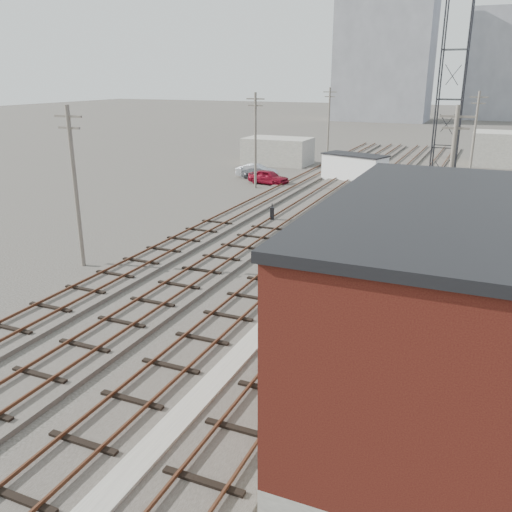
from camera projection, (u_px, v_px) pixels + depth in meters
The scene contains 23 objects.
ground at pixel (409, 173), 61.48m from camera, with size 320.00×320.00×0.00m, color #282621.
track_right at pixel (401, 215), 42.22m from camera, with size 3.20×90.00×0.39m.
track_mid_right at pixel (351, 210), 43.73m from camera, with size 3.20×90.00×0.39m.
track_mid_left at pixel (304, 206), 45.24m from camera, with size 3.20×90.00×0.39m.
track_left at pixel (260, 202), 46.75m from camera, with size 3.20×90.00×0.39m.
platform_curb at pixel (244, 353), 21.21m from camera, with size 0.90×28.00×0.26m, color gray.
brick_building at pixel (434, 323), 15.72m from camera, with size 6.54×12.20×7.22m.
lattice_tower at pixel (447, 123), 35.27m from camera, with size 1.60×1.60×15.00m.
utility_pole_left_a at pixel (75, 183), 29.86m from camera, with size 1.80×0.24×9.00m.
utility_pole_left_b at pixel (255, 138), 51.62m from camera, with size 1.80×0.24×9.00m.
utility_pole_left_c at pixel (329, 120), 73.38m from camera, with size 1.80×0.24×9.00m.
utility_pole_right_a at pixel (450, 184), 29.65m from camera, with size 1.80×0.24×9.00m.
utility_pole_right_b at pixel (475, 133), 55.77m from camera, with size 1.80×0.24×9.00m.
apartment_left at pixel (385, 56), 128.81m from camera, with size 22.00×14.00×30.00m, color gray.
apartment_right at pixel (502, 65), 132.69m from camera, with size 16.00×12.00×26.00m, color gray.
shed_left at pixel (278, 151), 67.01m from camera, with size 8.00×5.00×3.20m, color gray.
shed_right at pixel (498, 149), 66.15m from camera, with size 6.00×6.00×4.00m, color gray.
signal_mast at pixel (263, 401), 14.29m from camera, with size 0.40×0.41×3.91m.
switch_stand at pixel (272, 214), 40.54m from camera, with size 0.40×0.40×1.32m.
site_trailer at pixel (354, 168), 56.13m from camera, with size 7.21×4.85×2.79m.
car_red at pixel (268, 177), 54.70m from camera, with size 1.70×4.23×1.44m, color maroon.
car_silver at pixel (257, 171), 58.10m from camera, with size 1.54×4.43×1.46m, color #B8BCC0.
car_grey at pixel (260, 173), 57.71m from camera, with size 1.67×4.11×1.19m, color slate.
Camera 1 is at (8.44, -3.18, 10.44)m, focal length 38.00 mm.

